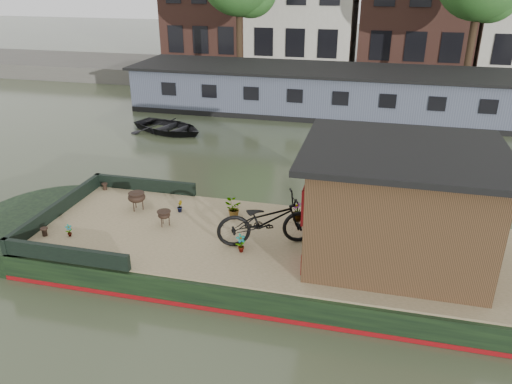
% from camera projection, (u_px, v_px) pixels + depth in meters
% --- Properties ---
extents(ground, '(120.00, 120.00, 0.00)m').
position_uv_depth(ground, '(291.00, 267.00, 11.49)').
color(ground, '#313A25').
rests_on(ground, ground).
extents(houseboat_hull, '(14.01, 4.02, 0.60)m').
position_uv_depth(houseboat_hull, '(235.00, 250.00, 11.67)').
color(houseboat_hull, black).
rests_on(houseboat_hull, ground).
extents(houseboat_deck, '(11.80, 3.80, 0.05)m').
position_uv_depth(houseboat_deck, '(291.00, 244.00, 11.24)').
color(houseboat_deck, '#97825D').
rests_on(houseboat_deck, houseboat_hull).
extents(bow_bulwark, '(3.00, 4.00, 0.35)m').
position_uv_depth(bow_bulwark, '(89.00, 212.00, 12.27)').
color(bow_bulwark, black).
rests_on(bow_bulwark, houseboat_deck).
extents(cabin, '(4.00, 3.50, 2.42)m').
position_uv_depth(cabin, '(398.00, 203.00, 10.25)').
color(cabin, black).
rests_on(cabin, houseboat_deck).
extents(bicycle, '(2.34, 1.55, 1.16)m').
position_uv_depth(bicycle, '(267.00, 220.00, 10.97)').
color(bicycle, black).
rests_on(bicycle, houseboat_deck).
extents(potted_plant_a, '(0.27, 0.27, 0.43)m').
position_uv_depth(potted_plant_a, '(241.00, 243.00, 10.78)').
color(potted_plant_a, brown).
rests_on(potted_plant_a, houseboat_deck).
extents(potted_plant_b, '(0.18, 0.20, 0.30)m').
position_uv_depth(potted_plant_b, '(180.00, 206.00, 12.62)').
color(potted_plant_b, maroon).
rests_on(potted_plant_b, houseboat_deck).
extents(potted_plant_c, '(0.44, 0.39, 0.46)m').
position_uv_depth(potted_plant_c, '(233.00, 209.00, 12.31)').
color(potted_plant_c, '#A85E30').
rests_on(potted_plant_c, houseboat_deck).
extents(potted_plant_d, '(0.32, 0.32, 0.48)m').
position_uv_depth(potted_plant_d, '(297.00, 212.00, 12.14)').
color(potted_plant_d, brown).
rests_on(potted_plant_d, houseboat_deck).
extents(potted_plant_e, '(0.18, 0.19, 0.30)m').
position_uv_depth(potted_plant_e, '(69.00, 230.00, 11.44)').
color(potted_plant_e, '#9E442E').
rests_on(potted_plant_e, houseboat_deck).
extents(brazier_front, '(0.41, 0.41, 0.38)m').
position_uv_depth(brazier_front, '(164.00, 218.00, 11.92)').
color(brazier_front, black).
rests_on(brazier_front, houseboat_deck).
extents(brazier_rear, '(0.53, 0.53, 0.47)m').
position_uv_depth(brazier_rear, '(137.00, 201.00, 12.71)').
color(brazier_rear, black).
rests_on(brazier_rear, houseboat_deck).
extents(bollard_port, '(0.16, 0.16, 0.19)m').
position_uv_depth(bollard_port, '(105.00, 187.00, 13.93)').
color(bollard_port, black).
rests_on(bollard_port, houseboat_deck).
extents(bollard_stbd, '(0.17, 0.17, 0.19)m').
position_uv_depth(bollard_stbd, '(44.00, 232.00, 11.50)').
color(bollard_stbd, black).
rests_on(bollard_stbd, houseboat_deck).
extents(dinghy, '(3.89, 3.32, 0.68)m').
position_uv_depth(dinghy, '(169.00, 124.00, 21.07)').
color(dinghy, black).
rests_on(dinghy, ground).
extents(far_houseboat, '(20.40, 4.40, 2.11)m').
position_uv_depth(far_houseboat, '(344.00, 94.00, 23.53)').
color(far_houseboat, '#474D5E').
rests_on(far_houseboat, ground).
extents(quay, '(60.00, 6.00, 0.90)m').
position_uv_depth(quay, '(352.00, 78.00, 29.51)').
color(quay, '#47443F').
rests_on(quay, ground).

